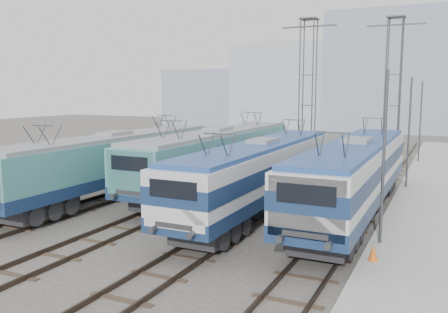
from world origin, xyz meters
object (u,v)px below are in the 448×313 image
locomotive_center_left (216,154)px  mast_mid (409,135)px  catenary_tower_west (308,85)px  locomotive_center_right (261,169)px  locomotive_far_left (113,160)px  locomotive_far_right (355,171)px  safety_cone (373,253)px  catenary_tower_east (393,85)px  mast_front (384,162)px  mast_rear (420,123)px

locomotive_center_left → mast_mid: 11.81m
catenary_tower_west → mast_mid: (8.60, -8.00, -3.14)m
locomotive_center_right → catenary_tower_west: (-2.25, 16.42, 4.41)m
locomotive_far_left → mast_mid: size_ratio=2.55×
locomotive_far_right → locomotive_far_left: bearing=-173.0°
locomotive_far_right → catenary_tower_west: bearing=113.8°
locomotive_far_right → safety_cone: bearing=-74.5°
catenary_tower_east → safety_cone: size_ratio=21.61×
catenary_tower_west → mast_mid: bearing=-42.9°
catenary_tower_east → mast_mid: size_ratio=1.71×
mast_front → locomotive_far_right: bearing=111.5°
locomotive_far_left → catenary_tower_west: size_ratio=1.49×
locomotive_center_right → catenary_tower_west: 17.15m
mast_mid → mast_front: bearing=-90.0°
locomotive_far_right → safety_cone: (1.90, -6.84, -1.73)m
locomotive_far_right → catenary_tower_east: (-0.25, 17.31, 4.33)m
catenary_tower_west → locomotive_center_right: bearing=-82.2°
locomotive_far_right → catenary_tower_east: catenary_tower_east is taller
mast_mid → catenary_tower_west: bearing=137.1°
locomotive_far_left → locomotive_center_left: locomotive_center_left is taller
mast_front → mast_rear: size_ratio=1.00×
catenary_tower_west → locomotive_far_left: bearing=-111.7°
catenary_tower_east → mast_rear: bearing=43.6°
locomotive_far_left → safety_cone: locomotive_far_left is taller
locomotive_far_left → mast_mid: 17.83m
mast_rear → mast_mid: bearing=-90.0°
locomotive_center_right → safety_cone: bearing=-41.8°
mast_front → safety_cone: mast_front is taller
locomotive_far_left → locomotive_center_right: 9.02m
mast_front → catenary_tower_west: bearing=113.3°
mast_front → safety_cone: size_ratio=12.61×
safety_cone → mast_mid: bearing=90.2°
catenary_tower_west → catenary_tower_east: 6.80m
catenary_tower_west → locomotive_far_right: bearing=-66.2°
catenary_tower_west → locomotive_center_left: bearing=-100.2°
locomotive_far_right → mast_front: bearing=-68.5°
locomotive_center_right → mast_front: mast_front is taller
locomotive_center_left → mast_front: mast_front is taller
locomotive_far_left → mast_mid: (15.35, 8.97, 1.27)m
locomotive_far_left → locomotive_far_right: locomotive_far_right is taller
locomotive_center_left → catenary_tower_east: 17.49m
locomotive_center_left → mast_front: 13.25m
mast_front → mast_mid: bearing=90.0°
locomotive_far_left → catenary_tower_west: 18.79m
locomotive_center_right → mast_front: bearing=-29.4°
catenary_tower_east → mast_rear: size_ratio=1.71×
locomotive_center_right → catenary_tower_west: bearing=97.8°
locomotive_center_left → catenary_tower_east: catenary_tower_east is taller
locomotive_center_right → locomotive_far_right: locomotive_far_right is taller
catenary_tower_east → mast_mid: (2.10, -10.00, -3.14)m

